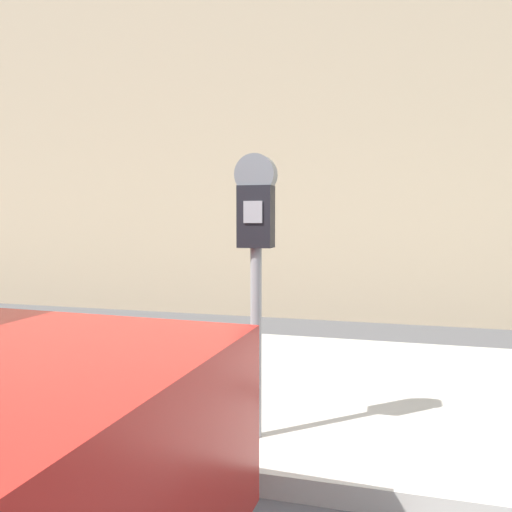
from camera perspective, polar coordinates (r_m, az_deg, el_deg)
sidewalk at (r=3.80m, az=12.38°, el=-15.15°), size 24.00×2.80×0.12m
building_facade at (r=6.85m, az=14.07°, el=19.07°), size 24.00×0.30×6.18m
parking_meter at (r=2.67m, az=-0.00°, el=2.14°), size 0.22×0.13×1.54m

